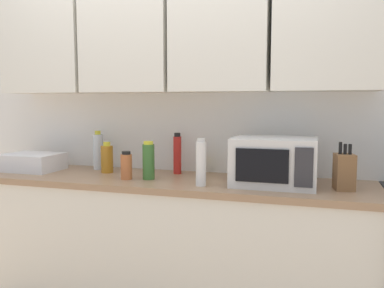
# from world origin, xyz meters

# --- Properties ---
(wall_back_with_cabinets) EXTENTS (3.43, 0.38, 2.60)m
(wall_back_with_cabinets) POSITION_xyz_m (-0.00, -0.07, 1.58)
(wall_back_with_cabinets) COLOR white
(wall_back_with_cabinets) RESTS_ON ground_plane
(counter_run) EXTENTS (2.56, 0.63, 0.90)m
(counter_run) POSITION_xyz_m (0.00, -0.30, 0.45)
(counter_run) COLOR white
(counter_run) RESTS_ON ground_plane
(microwave) EXTENTS (0.48, 0.37, 0.28)m
(microwave) POSITION_xyz_m (0.68, -0.32, 1.04)
(microwave) COLOR silver
(microwave) RESTS_ON counter_run
(dish_rack) EXTENTS (0.38, 0.30, 0.12)m
(dish_rack) POSITION_xyz_m (-1.02, -0.30, 0.96)
(dish_rack) COLOR silver
(dish_rack) RESTS_ON counter_run
(knife_block) EXTENTS (0.12, 0.14, 0.27)m
(knife_block) POSITION_xyz_m (1.06, -0.33, 1.00)
(knife_block) COLOR brown
(knife_block) RESTS_ON counter_run
(bottle_clear_tall) EXTENTS (0.07, 0.07, 0.28)m
(bottle_clear_tall) POSITION_xyz_m (-0.60, -0.12, 1.03)
(bottle_clear_tall) COLOR silver
(bottle_clear_tall) RESTS_ON counter_run
(bottle_red_sauce) EXTENTS (0.05, 0.05, 0.28)m
(bottle_red_sauce) POSITION_xyz_m (0.01, -0.12, 1.03)
(bottle_red_sauce) COLOR red
(bottle_red_sauce) RESTS_ON counter_run
(bottle_yellow_mustard) EXTENTS (0.06, 0.06, 0.16)m
(bottle_yellow_mustard) POSITION_xyz_m (0.18, -0.11, 0.97)
(bottle_yellow_mustard) COLOR gold
(bottle_yellow_mustard) RESTS_ON counter_run
(bottle_green_oil) EXTENTS (0.08, 0.08, 0.24)m
(bottle_green_oil) POSITION_xyz_m (-0.10, -0.37, 1.02)
(bottle_green_oil) COLOR #386B2D
(bottle_green_oil) RESTS_ON counter_run
(bottle_amber_vinegar) EXTENTS (0.08, 0.08, 0.21)m
(bottle_amber_vinegar) POSITION_xyz_m (-0.47, -0.23, 1.00)
(bottle_amber_vinegar) COLOR #AD701E
(bottle_amber_vinegar) RESTS_ON counter_run
(bottle_spice_jar) EXTENTS (0.07, 0.07, 0.18)m
(bottle_spice_jar) POSITION_xyz_m (-0.23, -0.41, 0.99)
(bottle_spice_jar) COLOR #BC6638
(bottle_spice_jar) RESTS_ON counter_run
(bottle_white_jar) EXTENTS (0.06, 0.06, 0.28)m
(bottle_white_jar) POSITION_xyz_m (0.27, -0.46, 1.03)
(bottle_white_jar) COLOR white
(bottle_white_jar) RESTS_ON counter_run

